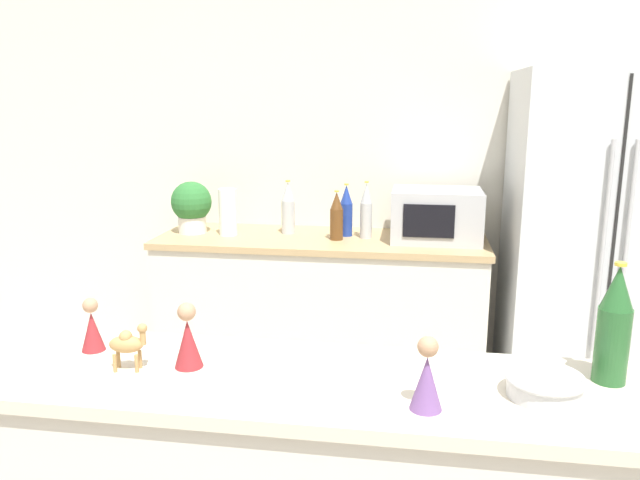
{
  "coord_description": "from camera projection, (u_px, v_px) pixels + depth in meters",
  "views": [
    {
      "loc": [
        0.26,
        -0.98,
        1.67
      ],
      "look_at": [
        -0.12,
        1.41,
        1.12
      ],
      "focal_mm": 35.0,
      "sensor_mm": 36.0,
      "label": 1
    }
  ],
  "objects": [
    {
      "name": "wise_man_figurine_purple",
      "position": [
        92.0,
        328.0,
        1.71
      ],
      "size": [
        0.06,
        0.06,
        0.15
      ],
      "color": "maroon",
      "rests_on": "bar_counter"
    },
    {
      "name": "back_bottle_0",
      "position": [
        366.0,
        211.0,
        3.45
      ],
      "size": [
        0.07,
        0.07,
        0.32
      ],
      "color": "#B2B7BC",
      "rests_on": "back_counter"
    },
    {
      "name": "paper_towel_roll",
      "position": [
        228.0,
        212.0,
        3.52
      ],
      "size": [
        0.1,
        0.1,
        0.26
      ],
      "color": "white",
      "rests_on": "back_counter"
    },
    {
      "name": "potted_plant",
      "position": [
        192.0,
        205.0,
        3.58
      ],
      "size": [
        0.23,
        0.23,
        0.3
      ],
      "color": "silver",
      "rests_on": "back_counter"
    },
    {
      "name": "back_bottle_3",
      "position": [
        337.0,
        216.0,
        3.41
      ],
      "size": [
        0.07,
        0.07,
        0.27
      ],
      "color": "brown",
      "rests_on": "back_counter"
    },
    {
      "name": "back_bottle_1",
      "position": [
        288.0,
        208.0,
        3.56
      ],
      "size": [
        0.08,
        0.08,
        0.31
      ],
      "color": "#B2B7BC",
      "rests_on": "back_counter"
    },
    {
      "name": "back_bottle_2",
      "position": [
        346.0,
        211.0,
        3.5
      ],
      "size": [
        0.07,
        0.07,
        0.3
      ],
      "color": "navy",
      "rests_on": "back_counter"
    },
    {
      "name": "wine_bottle",
      "position": [
        614.0,
        326.0,
        1.5
      ],
      "size": [
        0.08,
        0.08,
        0.3
      ],
      "color": "#235628",
      "rests_on": "bar_counter"
    },
    {
      "name": "wise_man_figurine_blue",
      "position": [
        188.0,
        340.0,
        1.6
      ],
      "size": [
        0.07,
        0.07,
        0.17
      ],
      "color": "maroon",
      "rests_on": "bar_counter"
    },
    {
      "name": "wall_back",
      "position": [
        374.0,
        166.0,
        3.7
      ],
      "size": [
        8.0,
        0.06,
        2.55
      ],
      "color": "silver",
      "rests_on": "ground_plane"
    },
    {
      "name": "back_counter",
      "position": [
        321.0,
        313.0,
        3.6
      ],
      "size": [
        1.84,
        0.63,
        0.91
      ],
      "color": "silver",
      "rests_on": "ground_plane"
    },
    {
      "name": "refrigerator",
      "position": [
        591.0,
        249.0,
        3.22
      ],
      "size": [
        0.83,
        0.73,
        1.81
      ],
      "color": "silver",
      "rests_on": "ground_plane"
    },
    {
      "name": "microwave",
      "position": [
        436.0,
        215.0,
        3.39
      ],
      "size": [
        0.48,
        0.37,
        0.28
      ],
      "color": "#B2B5BA",
      "rests_on": "back_counter"
    },
    {
      "name": "fruit_bowl",
      "position": [
        545.0,
        385.0,
        1.45
      ],
      "size": [
        0.18,
        0.18,
        0.05
      ],
      "color": "#B7BABF",
      "rests_on": "bar_counter"
    },
    {
      "name": "wise_man_figurine_crimson",
      "position": [
        427.0,
        378.0,
        1.38
      ],
      "size": [
        0.07,
        0.07,
        0.17
      ],
      "color": "#6B4784",
      "rests_on": "bar_counter"
    },
    {
      "name": "camel_figurine",
      "position": [
        128.0,
        343.0,
        1.58
      ],
      "size": [
        0.1,
        0.06,
        0.13
      ],
      "color": "#A87F4C",
      "rests_on": "bar_counter"
    }
  ]
}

